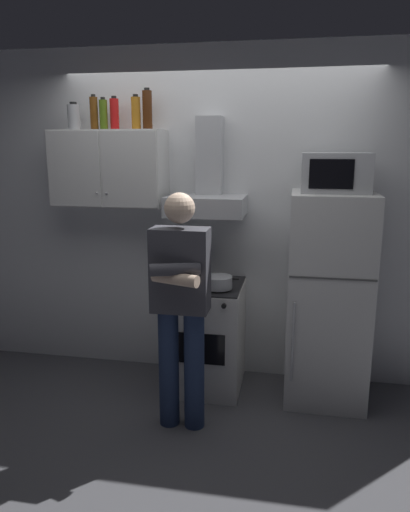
{
  "coord_description": "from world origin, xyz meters",
  "views": [
    {
      "loc": [
        0.63,
        -3.35,
        1.94
      ],
      "look_at": [
        0.0,
        0.0,
        1.15
      ],
      "focal_mm": 33.96,
      "sensor_mm": 36.0,
      "label": 1
    }
  ],
  "objects_px": {
    "stove_oven": "(205,335)",
    "person_standing": "(180,304)",
    "microwave": "(335,173)",
    "bottle_olive_oil": "(103,114)",
    "range_hood": "(208,189)",
    "cooking_pot": "(219,282)",
    "refrigerator": "(328,299)",
    "bottle_beer_brown": "(94,113)",
    "upper_cabinet": "(109,168)",
    "bottle_rum_dark": "(147,110)",
    "bottle_liquor_amber": "(136,113)",
    "bottle_canister_steel": "(74,117)",
    "bottle_soda_red": "(114,114)"
  },
  "relations": [
    {
      "from": "microwave",
      "to": "cooking_pot",
      "type": "height_order",
      "value": "microwave"
    },
    {
      "from": "cooking_pot",
      "to": "bottle_beer_brown",
      "type": "relative_size",
      "value": 1.15
    },
    {
      "from": "bottle_beer_brown",
      "to": "bottle_soda_red",
      "type": "xyz_separation_m",
      "value": [
        0.16,
        0.03,
        -0.01
      ]
    },
    {
      "from": "person_standing",
      "to": "bottle_beer_brown",
      "type": "distance_m",
      "value": 1.71
    },
    {
      "from": "bottle_liquor_amber",
      "to": "bottle_rum_dark",
      "type": "height_order",
      "value": "bottle_rum_dark"
    },
    {
      "from": "microwave",
      "to": "bottle_canister_steel",
      "type": "height_order",
      "value": "bottle_canister_steel"
    },
    {
      "from": "bottle_beer_brown",
      "to": "bottle_rum_dark",
      "type": "relative_size",
      "value": 0.86
    },
    {
      "from": "bottle_liquor_amber",
      "to": "range_hood",
      "type": "bearing_deg",
      "value": -1.57
    },
    {
      "from": "microwave",
      "to": "bottle_rum_dark",
      "type": "relative_size",
      "value": 1.55
    },
    {
      "from": "microwave",
      "to": "bottle_olive_oil",
      "type": "bearing_deg",
      "value": 176.34
    },
    {
      "from": "bottle_canister_steel",
      "to": "bottle_soda_red",
      "type": "relative_size",
      "value": 0.83
    },
    {
      "from": "refrigerator",
      "to": "bottle_rum_dark",
      "type": "bearing_deg",
      "value": 173.86
    },
    {
      "from": "bottle_liquor_amber",
      "to": "person_standing",
      "type": "bearing_deg",
      "value": -55.24
    },
    {
      "from": "stove_oven",
      "to": "microwave",
      "type": "distance_m",
      "value": 1.62
    },
    {
      "from": "person_standing",
      "to": "bottle_beer_brown",
      "type": "bearing_deg",
      "value": 139.46
    },
    {
      "from": "microwave",
      "to": "upper_cabinet",
      "type": "bearing_deg",
      "value": 176.52
    },
    {
      "from": "stove_oven",
      "to": "person_standing",
      "type": "relative_size",
      "value": 0.53
    },
    {
      "from": "range_hood",
      "to": "bottle_olive_oil",
      "type": "bearing_deg",
      "value": 179.55
    },
    {
      "from": "bottle_soda_red",
      "to": "cooking_pot",
      "type": "bearing_deg",
      "value": -17.61
    },
    {
      "from": "microwave",
      "to": "bottle_olive_oil",
      "type": "distance_m",
      "value": 1.84
    },
    {
      "from": "range_hood",
      "to": "cooking_pot",
      "type": "height_order",
      "value": "range_hood"
    },
    {
      "from": "refrigerator",
      "to": "person_standing",
      "type": "xyz_separation_m",
      "value": [
        -1.0,
        -0.61,
        0.1
      ]
    },
    {
      "from": "refrigerator",
      "to": "bottle_rum_dark",
      "type": "xyz_separation_m",
      "value": [
        -1.43,
        0.15,
        1.4
      ]
    },
    {
      "from": "microwave",
      "to": "bottle_liquor_amber",
      "type": "xyz_separation_m",
      "value": [
        -1.52,
        0.12,
        0.43
      ]
    },
    {
      "from": "stove_oven",
      "to": "person_standing",
      "type": "distance_m",
      "value": 0.77
    },
    {
      "from": "upper_cabinet",
      "to": "person_standing",
      "type": "bearing_deg",
      "value": -44.26
    },
    {
      "from": "refrigerator",
      "to": "person_standing",
      "type": "relative_size",
      "value": 0.98
    },
    {
      "from": "person_standing",
      "to": "bottle_rum_dark",
      "type": "bearing_deg",
      "value": 119.5
    },
    {
      "from": "upper_cabinet",
      "to": "refrigerator",
      "type": "xyz_separation_m",
      "value": [
        1.75,
        -0.12,
        -0.95
      ]
    },
    {
      "from": "bottle_canister_steel",
      "to": "microwave",
      "type": "bearing_deg",
      "value": -2.53
    },
    {
      "from": "refrigerator",
      "to": "bottle_rum_dark",
      "type": "distance_m",
      "value": 2.01
    },
    {
      "from": "cooking_pot",
      "to": "bottle_liquor_amber",
      "type": "height_order",
      "value": "bottle_liquor_amber"
    },
    {
      "from": "range_hood",
      "to": "person_standing",
      "type": "relative_size",
      "value": 0.46
    },
    {
      "from": "microwave",
      "to": "bottle_soda_red",
      "type": "height_order",
      "value": "bottle_soda_red"
    },
    {
      "from": "bottle_canister_steel",
      "to": "upper_cabinet",
      "type": "bearing_deg",
      "value": 3.57
    },
    {
      "from": "cooking_pot",
      "to": "bottle_canister_steel",
      "type": "xyz_separation_m",
      "value": [
        -1.2,
        0.23,
        1.23
      ]
    },
    {
      "from": "upper_cabinet",
      "to": "bottle_rum_dark",
      "type": "bearing_deg",
      "value": 5.21
    },
    {
      "from": "cooking_pot",
      "to": "bottle_olive_oil",
      "type": "distance_m",
      "value": 1.59
    },
    {
      "from": "upper_cabinet",
      "to": "person_standing",
      "type": "distance_m",
      "value": 1.35
    },
    {
      "from": "bottle_soda_red",
      "to": "bottle_olive_oil",
      "type": "distance_m",
      "value": 0.09
    },
    {
      "from": "person_standing",
      "to": "bottle_soda_red",
      "type": "relative_size",
      "value": 6.41
    },
    {
      "from": "upper_cabinet",
      "to": "cooking_pot",
      "type": "bearing_deg",
      "value": -14.73
    },
    {
      "from": "upper_cabinet",
      "to": "bottle_olive_oil",
      "type": "xyz_separation_m",
      "value": [
        -0.03,
        0.01,
        0.42
      ]
    },
    {
      "from": "person_standing",
      "to": "bottle_canister_steel",
      "type": "height_order",
      "value": "bottle_canister_steel"
    },
    {
      "from": "bottle_beer_brown",
      "to": "bottle_liquor_amber",
      "type": "distance_m",
      "value": 0.34
    },
    {
      "from": "range_hood",
      "to": "person_standing",
      "type": "distance_m",
      "value": 1.01
    },
    {
      "from": "refrigerator",
      "to": "bottle_soda_red",
      "type": "bearing_deg",
      "value": 174.63
    },
    {
      "from": "upper_cabinet",
      "to": "bottle_liquor_amber",
      "type": "distance_m",
      "value": 0.48
    },
    {
      "from": "range_hood",
      "to": "refrigerator",
      "type": "distance_m",
      "value": 1.25
    },
    {
      "from": "bottle_soda_red",
      "to": "bottle_olive_oil",
      "type": "relative_size",
      "value": 1.04
    }
  ]
}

